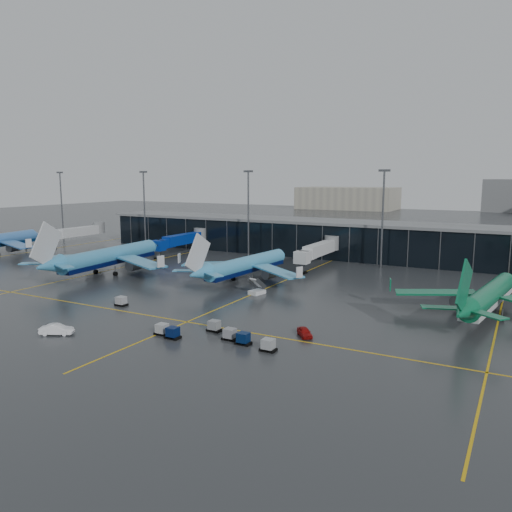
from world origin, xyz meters
The scene contains 12 objects.
ground centered at (0.00, 0.00, 0.00)m, with size 600.00×600.00×0.00m, color #282B2D.
terminal_pier centered at (0.00, 62.00, 5.42)m, with size 142.00×17.00×10.70m.
jet_bridges centered at (-35.00, 42.99, 4.55)m, with size 94.00×27.50×7.20m.
flood_masts centered at (5.00, 50.00, 13.81)m, with size 203.00×0.50×25.50m.
taxi_lines centered at (10.00, 10.61, 0.01)m, with size 220.00×120.00×0.02m.
airliner_arkefly centered at (-31.62, 10.26, 6.81)m, with size 38.91×44.31×13.62m, color #3C92C6, non-canonical shape.
airliner_klm_near centered at (2.32, 18.69, 5.93)m, with size 33.91×38.62×11.87m, color #409ED3, non-canonical shape.
airliner_aer_lingus centered at (53.22, 12.65, 5.74)m, with size 32.80×37.36×11.48m, color #0C6840, non-canonical shape.
baggage_carts centered at (15.21, -19.26, 0.76)m, with size 37.25×12.13×1.70m.
mobile_airstair centered at (10.72, 7.91, 0.77)m, with size 2.85×3.61×3.45m.
service_van_red centered at (30.01, -12.78, 0.68)m, with size 1.60×3.99×1.36m, color #9A0C0B.
service_van_white centered at (-3.26, -29.85, 0.82)m, with size 1.73×4.95×1.63m, color white.
Camera 1 is at (57.86, -79.17, 23.59)m, focal length 35.00 mm.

